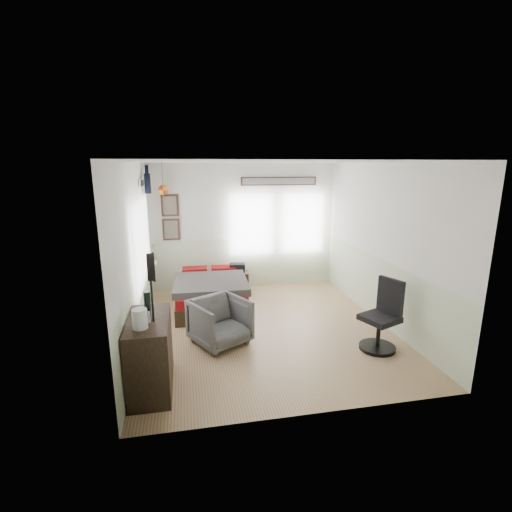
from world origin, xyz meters
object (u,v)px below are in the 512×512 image
object	(u,v)px
dresser	(150,354)
nightstand	(238,282)
bed	(211,292)
armchair	(220,322)
task_chair	(382,321)

from	to	relation	value
dresser	nightstand	bearing A→B (deg)	65.02
bed	dresser	xyz separation A→B (m)	(-0.91, -2.57, 0.17)
armchair	task_chair	distance (m)	2.40
bed	armchair	size ratio (longest dim) A/B	2.41
armchair	task_chair	xyz separation A→B (m)	(2.32, -0.60, 0.08)
bed	nightstand	world-z (taller)	bed
dresser	task_chair	bearing A→B (deg)	7.07
armchair	nightstand	world-z (taller)	armchair
nightstand	task_chair	bearing A→B (deg)	-53.59
armchair	dresser	bearing A→B (deg)	-161.62
bed	nightstand	bearing A→B (deg)	50.85
armchair	task_chair	size ratio (longest dim) A/B	0.73
bed	nightstand	distance (m)	0.93
bed	dresser	distance (m)	2.73
dresser	armchair	world-z (taller)	dresser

